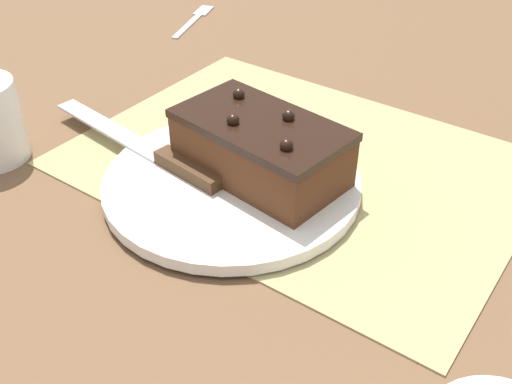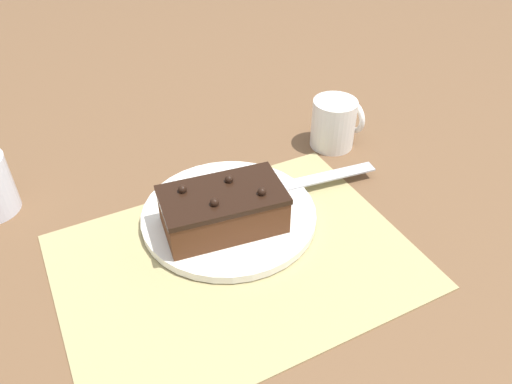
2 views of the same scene
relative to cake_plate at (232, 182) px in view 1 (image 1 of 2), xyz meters
The scene contains 6 objects.
ground_plane 0.09m from the cake_plate, 107.49° to the right, with size 3.00×3.00×0.00m, color brown.
placemat_woven 0.09m from the cake_plate, 107.49° to the right, with size 0.46×0.34×0.00m, color tan.
cake_plate is the anchor object (origin of this frame).
chocolate_cake 0.05m from the cake_plate, 128.36° to the right, with size 0.18×0.11×0.07m.
serving_knife 0.08m from the cake_plate, 11.07° to the left, with size 0.26×0.05×0.01m.
dessert_fork 0.48m from the cake_plate, 45.28° to the right, with size 0.06×0.15×0.01m.
Camera 1 is at (-0.27, 0.46, 0.35)m, focal length 42.00 mm.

